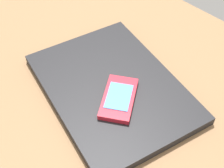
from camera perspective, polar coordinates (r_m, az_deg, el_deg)
desk_surface at (r=66.24cm, az=-4.36°, el=-2.10°), size 120.00×80.00×3.00cm
laptop_closed at (r=64.28cm, az=0.00°, el=-0.64°), size 38.12×31.43×1.86cm
cell_phone_on_laptop at (r=60.54cm, az=1.22°, el=-2.55°), size 10.69×11.99×1.22cm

